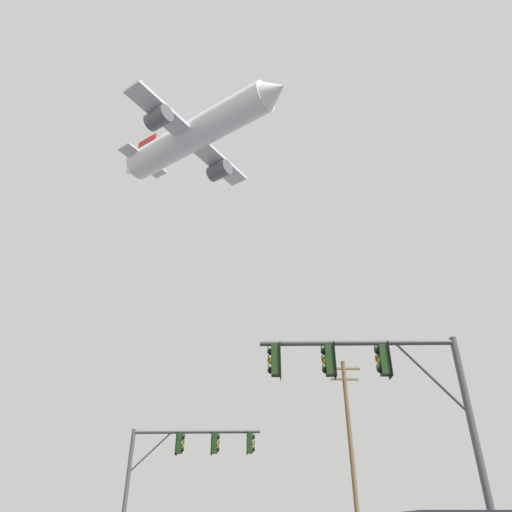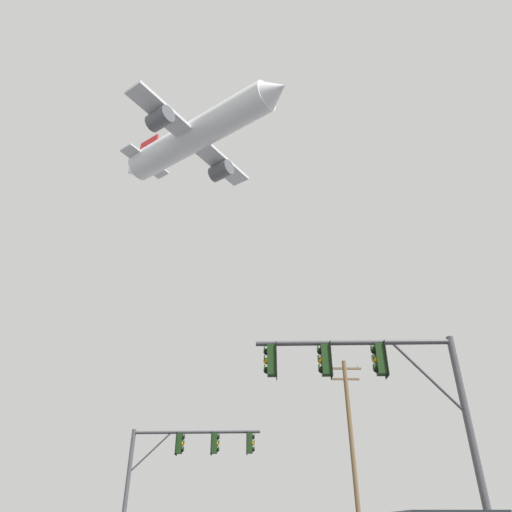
{
  "view_description": "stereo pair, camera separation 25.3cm",
  "coord_description": "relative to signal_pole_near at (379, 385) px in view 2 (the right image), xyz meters",
  "views": [
    {
      "loc": [
        -0.72,
        -6.26,
        1.36
      ],
      "look_at": [
        0.44,
        18.48,
        15.78
      ],
      "focal_mm": 32.74,
      "sensor_mm": 36.0,
      "label": 1
    },
    {
      "loc": [
        -0.47,
        -6.27,
        1.36
      ],
      "look_at": [
        0.44,
        18.48,
        15.78
      ],
      "focal_mm": 32.74,
      "sensor_mm": 36.0,
      "label": 2
    }
  ],
  "objects": [
    {
      "name": "airplane",
      "position": [
        -9.7,
        29.05,
        38.19
      ],
      "size": [
        22.19,
        18.21,
        6.98
      ],
      "color": "white"
    },
    {
      "name": "utility_pole",
      "position": [
        2.94,
        16.85,
        0.9
      ],
      "size": [
        2.2,
        0.28,
        10.91
      ],
      "color": "brown",
      "rests_on": "ground"
    },
    {
      "name": "signal_pole_far",
      "position": [
        -6.58,
        10.98,
        -0.55
      ],
      "size": [
        6.3,
        0.79,
        5.53
      ],
      "color": "#4C4C51",
      "rests_on": "ground"
    },
    {
      "name": "signal_pole_near",
      "position": [
        0.0,
        0.0,
        0.0
      ],
      "size": [
        5.89,
        0.68,
        6.29
      ],
      "color": "#4C4C51",
      "rests_on": "ground"
    }
  ]
}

